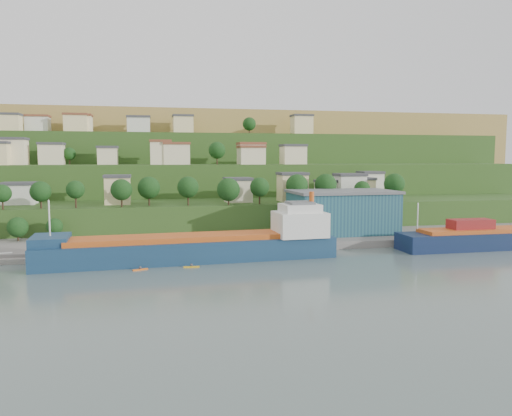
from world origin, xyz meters
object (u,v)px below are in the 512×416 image
object	(u,v)px
warehouse	(342,211)
cargo_ship_near	(200,248)
kayak_orange	(140,269)
cargo_ship_far	(509,238)

from	to	relation	value
warehouse	cargo_ship_near	bearing A→B (deg)	-154.70
warehouse	kayak_orange	distance (m)	66.79
cargo_ship_near	kayak_orange	world-z (taller)	cargo_ship_near
cargo_ship_near	cargo_ship_far	bearing A→B (deg)	-2.84
cargo_ship_near	warehouse	size ratio (longest dim) A/B	2.27
cargo_ship_far	warehouse	distance (m)	46.12
warehouse	kayak_orange	bearing A→B (deg)	-154.08
cargo_ship_far	warehouse	xyz separation A→B (m)	(-39.76, 22.61, 5.90)
cargo_ship_near	kayak_orange	xyz separation A→B (m)	(-13.92, -7.65, -2.65)
cargo_ship_far	kayak_orange	world-z (taller)	cargo_ship_far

